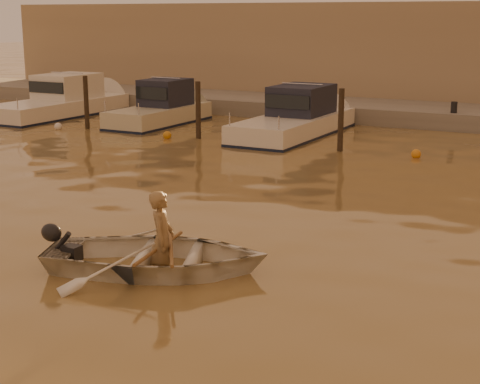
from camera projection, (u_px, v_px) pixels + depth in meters
The scene contains 18 objects.
ground_plane at pixel (43, 291), 11.63m from camera, with size 160.00×160.00×0.00m, color olive.
dinghy at pixel (157, 256), 12.47m from camera, with size 2.71×3.79×0.79m, color white.
person at pixel (162, 240), 12.39m from camera, with size 0.62×0.41×1.71m, color olive.
outboard_motor at pixel (71, 253), 12.62m from camera, with size 0.90×0.40×0.70m, color black, non-canonical shape.
oar_port at pixel (171, 248), 12.41m from camera, with size 0.06×0.06×2.10m, color olive.
oar_starboard at pixel (159, 248), 12.43m from camera, with size 0.06×0.06×2.10m, color brown.
moored_boat_0 at pixel (57, 101), 31.58m from camera, with size 2.45×7.72×1.75m, color white, non-canonical shape.
moored_boat_1 at pixel (159, 109), 29.17m from camera, with size 1.92×5.83×1.75m, color beige, non-canonical shape.
moored_boat_2 at pixel (294, 118), 26.47m from camera, with size 2.23×7.48×1.75m, color white, non-canonical shape.
piling_0 at pixel (86, 105), 28.06m from camera, with size 0.18×0.18×2.20m, color #2D2319.
piling_1 at pixel (198, 113), 25.77m from camera, with size 0.18×0.18×2.20m, color #2D2319.
piling_2 at pixel (341, 123), 23.34m from camera, with size 0.18×0.18×2.20m, color #2D2319.
fender_a at pixel (58, 127), 28.01m from camera, with size 0.30×0.30×0.30m, color silver.
fender_b at pixel (167, 135), 25.99m from camera, with size 0.30×0.30×0.30m, color #C67D17.
fender_c at pixel (275, 147), 23.71m from camera, with size 0.30×0.30×0.30m, color silver.
fender_d at pixel (416, 154), 22.50m from camera, with size 0.30×0.30×0.30m, color orange.
quay at pixel (411, 118), 30.02m from camera, with size 52.00×4.00×1.00m, color gray.
waterfront_building at pixel (446, 56), 34.20m from camera, with size 46.00×7.00×4.80m, color #9E8466.
Camera 1 is at (7.92, -8.16, 4.26)m, focal length 55.00 mm.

